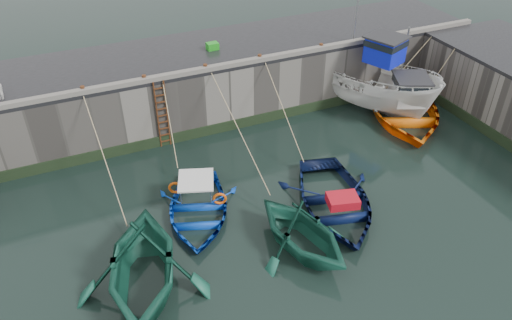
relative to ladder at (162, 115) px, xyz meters
name	(u,v)px	position (x,y,z in m)	size (l,w,h in m)	color
ground	(310,288)	(2.00, -9.91, -1.59)	(120.00, 120.00, 0.00)	black
quay_back	(189,84)	(2.00, 2.59, -0.09)	(30.00, 5.00, 3.00)	slate
road_back	(186,54)	(2.00, 2.59, 1.49)	(30.00, 5.00, 0.16)	black
kerb_back	(202,70)	(2.00, 0.24, 1.67)	(30.00, 0.30, 0.20)	slate
algae_back	(207,131)	(2.00, 0.05, -1.34)	(30.00, 0.08, 0.50)	black
ladder	(162,115)	(0.00, 0.00, 0.00)	(0.51, 0.08, 3.20)	#3F1E0F
boat_near_white	(146,287)	(-2.79, -7.74, -1.59)	(4.45, 5.15, 2.72)	#195844
boat_near_white_rope	(115,194)	(-2.79, -2.58, -1.59)	(0.04, 5.93, 3.10)	tan
boat_near_blue	(198,214)	(-0.17, -5.09, -1.59)	(3.34, 4.68, 0.97)	#0C41BD
boat_near_blue_rope	(170,161)	(-0.17, -1.25, -1.59)	(0.04, 3.73, 3.10)	tan
boat_near_blacktrim	(300,248)	(2.55, -8.21, -1.59)	(3.60, 4.17, 2.20)	#175140
boat_near_blacktrim_rope	(242,165)	(2.55, -2.81, -1.59)	(0.04, 6.35, 3.10)	tan
boat_near_navy	(334,207)	(4.75, -6.80, -1.59)	(3.86, 5.41, 1.12)	#091339
boat_near_navy_rope	(280,145)	(4.75, -2.11, -1.59)	(0.04, 5.10, 3.10)	tan
boat_far_white	(369,84)	(10.43, -0.57, -0.35)	(5.59, 8.19, 5.96)	white
boat_far_orange	(403,107)	(11.48, -2.09, -1.13)	(7.30, 8.33, 4.44)	orange
fish_crate	(212,46)	(3.27, 2.39, 1.73)	(0.54, 0.40, 0.32)	#1D9C1C
bollard_a	(83,89)	(-3.00, 0.34, 1.71)	(0.18, 0.18, 0.28)	#3F1E0F
bollard_b	(144,78)	(-0.50, 0.34, 1.71)	(0.18, 0.18, 0.28)	#3F1E0F
bollard_c	(205,67)	(2.20, 0.34, 1.71)	(0.18, 0.18, 0.28)	#3F1E0F
bollard_d	(260,57)	(4.80, 0.34, 1.71)	(0.18, 0.18, 0.28)	#3F1E0F
bollard_e	(321,46)	(8.00, 0.34, 1.71)	(0.18, 0.18, 0.28)	#3F1E0F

